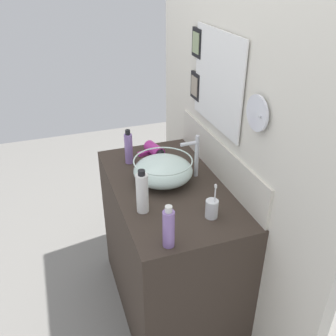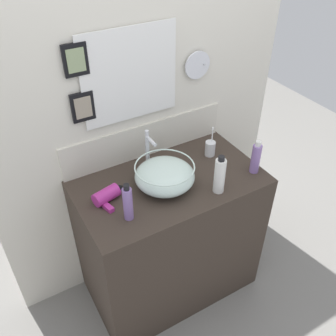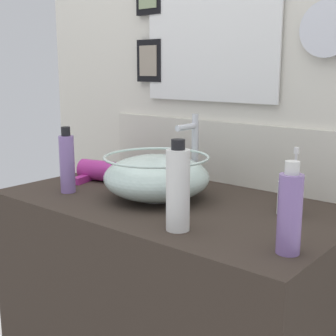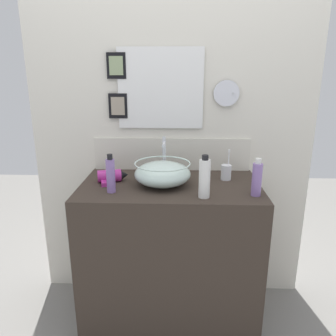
% 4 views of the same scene
% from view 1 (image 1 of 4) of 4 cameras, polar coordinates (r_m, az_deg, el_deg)
% --- Properties ---
extents(ground_plane, '(6.00, 6.00, 0.00)m').
position_cam_1_polar(ground_plane, '(2.69, 0.10, -19.72)').
color(ground_plane, gray).
extents(vanity_counter, '(1.07, 0.61, 0.94)m').
position_cam_1_polar(vanity_counter, '(2.36, 0.11, -12.27)').
color(vanity_counter, '#382D26').
rests_on(vanity_counter, ground).
extents(back_panel, '(1.87, 0.10, 2.38)m').
position_cam_1_polar(back_panel, '(2.07, 8.86, 5.11)').
color(back_panel, silver).
rests_on(back_panel, ground).
extents(glass_bowl_sink, '(0.33, 0.33, 0.14)m').
position_cam_1_polar(glass_bowl_sink, '(2.07, -0.76, -0.36)').
color(glass_bowl_sink, silver).
rests_on(glass_bowl_sink, vanity_counter).
extents(faucet, '(0.02, 0.11, 0.25)m').
position_cam_1_polar(faucet, '(2.09, 4.13, 2.18)').
color(faucet, silver).
rests_on(faucet, vanity_counter).
extents(hair_drier, '(0.19, 0.16, 0.07)m').
position_cam_1_polar(hair_drier, '(2.36, -1.99, 2.64)').
color(hair_drier, '#B22D8C').
rests_on(hair_drier, vanity_counter).
extents(toothbrush_cup, '(0.06, 0.06, 0.19)m').
position_cam_1_polar(toothbrush_cup, '(1.82, 6.69, -6.15)').
color(toothbrush_cup, silver).
rests_on(toothbrush_cup, vanity_counter).
extents(shampoo_bottle, '(0.05, 0.05, 0.21)m').
position_cam_1_polar(shampoo_bottle, '(1.61, 0.09, -9.12)').
color(shampoo_bottle, '#8C6BB2').
rests_on(shampoo_bottle, vanity_counter).
extents(spray_bottle, '(0.05, 0.05, 0.22)m').
position_cam_1_polar(spray_bottle, '(2.26, -6.03, 3.06)').
color(spray_bottle, '#8C6BB2').
rests_on(spray_bottle, vanity_counter).
extents(lotion_bottle, '(0.06, 0.06, 0.23)m').
position_cam_1_polar(lotion_bottle, '(1.82, -3.94, -3.76)').
color(lotion_bottle, white).
rests_on(lotion_bottle, vanity_counter).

